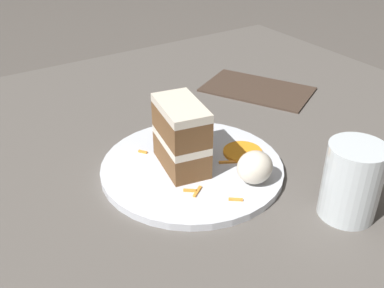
{
  "coord_description": "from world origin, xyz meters",
  "views": [
    {
      "loc": [
        -0.29,
        -0.44,
        0.4
      ],
      "look_at": [
        0.01,
        0.03,
        0.07
      ],
      "focal_mm": 42.0,
      "sensor_mm": 36.0,
      "label": 1
    }
  ],
  "objects_px": {
    "cream_dollop": "(255,167)",
    "menu_card": "(257,89)",
    "plate": "(192,167)",
    "orange_garnish": "(243,152)",
    "drinking_glass": "(351,186)",
    "cake_slice": "(183,135)"
  },
  "relations": [
    {
      "from": "orange_garnish",
      "to": "menu_card",
      "type": "bearing_deg",
      "value": 44.74
    },
    {
      "from": "plate",
      "to": "cake_slice",
      "type": "xyz_separation_m",
      "value": [
        -0.01,
        0.01,
        0.06
      ]
    },
    {
      "from": "plate",
      "to": "orange_garnish",
      "type": "height_order",
      "value": "orange_garnish"
    },
    {
      "from": "cake_slice",
      "to": "cream_dollop",
      "type": "distance_m",
      "value": 0.11
    },
    {
      "from": "cake_slice",
      "to": "orange_garnish",
      "type": "bearing_deg",
      "value": -3.36
    },
    {
      "from": "plate",
      "to": "cream_dollop",
      "type": "xyz_separation_m",
      "value": [
        0.05,
        -0.08,
        0.03
      ]
    },
    {
      "from": "cake_slice",
      "to": "drinking_glass",
      "type": "distance_m",
      "value": 0.24
    },
    {
      "from": "cream_dollop",
      "to": "drinking_glass",
      "type": "xyz_separation_m",
      "value": [
        0.06,
        -0.11,
        0.01
      ]
    },
    {
      "from": "plate",
      "to": "orange_garnish",
      "type": "distance_m",
      "value": 0.08
    },
    {
      "from": "menu_card",
      "to": "cream_dollop",
      "type": "bearing_deg",
      "value": -159.45
    },
    {
      "from": "plate",
      "to": "drinking_glass",
      "type": "xyz_separation_m",
      "value": [
        0.11,
        -0.19,
        0.04
      ]
    },
    {
      "from": "cake_slice",
      "to": "menu_card",
      "type": "height_order",
      "value": "cake_slice"
    },
    {
      "from": "cake_slice",
      "to": "orange_garnish",
      "type": "relative_size",
      "value": 1.76
    },
    {
      "from": "orange_garnish",
      "to": "drinking_glass",
      "type": "xyz_separation_m",
      "value": [
        0.03,
        -0.18,
        0.03
      ]
    },
    {
      "from": "cream_dollop",
      "to": "menu_card",
      "type": "distance_m",
      "value": 0.34
    },
    {
      "from": "cream_dollop",
      "to": "orange_garnish",
      "type": "relative_size",
      "value": 0.86
    },
    {
      "from": "cream_dollop",
      "to": "drinking_glass",
      "type": "bearing_deg",
      "value": -59.6
    },
    {
      "from": "cream_dollop",
      "to": "orange_garnish",
      "type": "height_order",
      "value": "cream_dollop"
    },
    {
      "from": "menu_card",
      "to": "orange_garnish",
      "type": "bearing_deg",
      "value": -163.48
    },
    {
      "from": "menu_card",
      "to": "plate",
      "type": "bearing_deg",
      "value": -176.04
    },
    {
      "from": "cake_slice",
      "to": "menu_card",
      "type": "bearing_deg",
      "value": 41.02
    },
    {
      "from": "plate",
      "to": "drinking_glass",
      "type": "bearing_deg",
      "value": -59.37
    }
  ]
}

